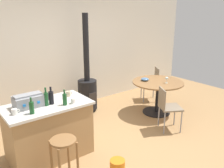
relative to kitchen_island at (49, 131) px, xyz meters
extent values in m
plane|color=#A37A4C|center=(1.24, -0.53, -0.46)|extent=(8.80, 8.80, 0.00)
cube|color=silver|center=(1.24, 1.77, 0.89)|extent=(8.00, 0.10, 2.70)
cube|color=#A37A4C|center=(0.00, 0.00, -0.02)|extent=(1.27, 0.68, 0.88)
cube|color=beige|center=(0.00, 0.00, 0.44)|extent=(1.33, 0.74, 0.04)
cylinder|color=olive|center=(0.04, -0.56, -0.15)|extent=(0.04, 0.04, 0.62)
cylinder|color=olive|center=(-0.22, -0.56, -0.15)|extent=(0.04, 0.04, 0.62)
cylinder|color=olive|center=(0.04, -0.83, -0.15)|extent=(0.04, 0.04, 0.62)
cylinder|color=olive|center=(-0.09, -0.69, 0.17)|extent=(0.36, 0.36, 0.03)
cylinder|color=black|center=(2.71, 0.12, -0.45)|extent=(0.64, 0.64, 0.02)
cylinder|color=black|center=(2.71, 0.12, -0.10)|extent=(0.07, 0.07, 0.73)
cylinder|color=olive|center=(2.71, 0.12, 0.28)|extent=(1.16, 1.16, 0.03)
cube|color=#7F705B|center=(2.28, -0.61, 0.01)|extent=(0.55, 0.55, 0.03)
cube|color=#7F705B|center=(2.12, -0.51, 0.21)|extent=(0.20, 0.32, 0.40)
cylinder|color=gray|center=(2.22, -0.38, -0.23)|extent=(0.02, 0.02, 0.46)
cylinder|color=gray|center=(2.05, -0.67, -0.23)|extent=(0.02, 0.02, 0.46)
cylinder|color=gray|center=(2.34, -0.84, -0.23)|extent=(0.02, 0.02, 0.46)
cylinder|color=gray|center=(2.51, -0.55, -0.23)|extent=(0.02, 0.02, 0.46)
cube|color=#7F705B|center=(3.17, 0.81, 0.02)|extent=(0.55, 0.55, 0.03)
cube|color=#7F705B|center=(3.33, 0.71, 0.22)|extent=(0.22, 0.31, 0.40)
cylinder|color=gray|center=(3.21, 0.58, -0.23)|extent=(0.02, 0.02, 0.47)
cylinder|color=gray|center=(3.40, 0.86, -0.23)|extent=(0.02, 0.02, 0.47)
cylinder|color=gray|center=(3.12, 1.05, -0.23)|extent=(0.02, 0.02, 0.47)
cylinder|color=gray|center=(2.93, 0.77, -0.23)|extent=(0.02, 0.02, 0.47)
cylinder|color=black|center=(1.50, 1.21, -0.43)|extent=(0.37, 0.37, 0.06)
cylinder|color=black|center=(1.50, 1.21, -0.06)|extent=(0.44, 0.44, 0.69)
cube|color=#2D2826|center=(1.50, 0.99, -0.06)|extent=(0.20, 0.02, 0.20)
cylinder|color=black|center=(1.50, 1.21, 1.04)|extent=(0.13, 0.13, 1.51)
cube|color=gray|center=(-0.25, 0.07, 0.55)|extent=(0.42, 0.26, 0.18)
cube|color=gray|center=(-0.25, 0.07, 0.65)|extent=(0.40, 0.15, 0.02)
cube|color=blue|center=(-0.36, -0.06, 0.55)|extent=(0.04, 0.01, 0.04)
cube|color=blue|center=(-0.15, -0.06, 0.55)|extent=(0.04, 0.01, 0.04)
cylinder|color=black|center=(0.07, -0.03, 0.56)|extent=(0.08, 0.08, 0.20)
cylinder|color=black|center=(0.07, -0.03, 0.70)|extent=(0.03, 0.03, 0.08)
cylinder|color=#194C23|center=(-0.30, -0.21, 0.55)|extent=(0.07, 0.07, 0.18)
cylinder|color=#194C23|center=(-0.30, -0.21, 0.67)|extent=(0.02, 0.02, 0.07)
cylinder|color=#194C23|center=(-0.02, -0.05, 0.56)|extent=(0.06, 0.06, 0.21)
cylinder|color=#194C23|center=(-0.02, -0.05, 0.71)|extent=(0.02, 0.02, 0.08)
cylinder|color=#194C23|center=(0.21, -0.20, 0.55)|extent=(0.07, 0.07, 0.18)
cylinder|color=#194C23|center=(0.21, -0.20, 0.67)|extent=(0.03, 0.03, 0.07)
cylinder|color=tan|center=(0.44, 0.12, 0.50)|extent=(0.08, 0.08, 0.09)
torus|color=tan|center=(0.49, 0.12, 0.51)|extent=(0.05, 0.01, 0.05)
cylinder|color=#383838|center=(0.11, 0.17, 0.51)|extent=(0.08, 0.08, 0.11)
torus|color=#383838|center=(0.16, 0.17, 0.52)|extent=(0.05, 0.01, 0.05)
cylinder|color=white|center=(0.34, -0.22, 0.50)|extent=(0.07, 0.07, 0.08)
torus|color=white|center=(0.39, -0.22, 0.50)|extent=(0.05, 0.01, 0.05)
cylinder|color=white|center=(-0.51, -0.08, 0.50)|extent=(0.08, 0.08, 0.08)
torus|color=white|center=(-0.46, -0.08, 0.50)|extent=(0.05, 0.01, 0.05)
cylinder|color=silver|center=(2.77, -0.07, 0.30)|extent=(0.06, 0.06, 0.00)
cylinder|color=silver|center=(2.77, -0.07, 0.34)|extent=(0.01, 0.01, 0.08)
ellipsoid|color=silver|center=(2.77, -0.07, 0.41)|extent=(0.07, 0.07, 0.06)
ellipsoid|color=#4C7099|center=(2.52, 0.35, 0.33)|extent=(0.18, 0.18, 0.07)
cylinder|color=orange|center=(0.60, -1.01, -0.36)|extent=(0.23, 0.23, 0.21)
camera|label=1|loc=(-1.33, -3.36, 1.87)|focal=38.54mm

